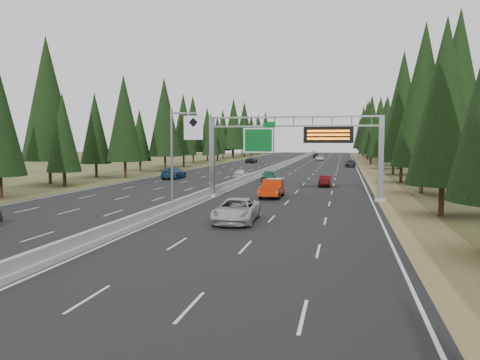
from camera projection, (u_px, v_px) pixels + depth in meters
The scene contains 18 objects.
road at pixel (275, 170), 89.78m from camera, with size 32.00×260.00×0.08m, color black.
shoulder_right at pixel (371, 171), 85.93m from camera, with size 3.60×260.00×0.06m, color olive.
shoulder_left at pixel (187, 168), 93.63m from camera, with size 3.60×260.00×0.06m, color #414A22.
median_barrier at pixel (275, 168), 89.75m from camera, with size 0.70×260.00×0.85m.
sign_gantry at pixel (300, 144), 43.53m from camera, with size 16.75×0.98×7.80m.
hov_sign_pole at pixel (179, 152), 35.73m from camera, with size 2.80×0.50×8.00m.
tree_row_right at pixel (403, 116), 74.26m from camera, with size 11.92×240.92×18.93m.
tree_row_left at pixel (160, 121), 90.11m from camera, with size 11.88×243.15×18.92m.
silver_minivan at pixel (237, 210), 31.72m from camera, with size 2.66×5.78×1.61m, color #B0B0B5.
red_pickup at pixel (273, 187), 45.89m from camera, with size 1.94×5.42×1.77m.
car_ahead_green at pixel (268, 176), 64.01m from camera, with size 1.71×4.25×1.45m, color #125136.
car_ahead_dkred at pixel (325, 181), 56.69m from camera, with size 1.36×3.89×1.28m, color #530B0E.
car_ahead_dkgrey at pixel (350, 163), 97.76m from camera, with size 2.07×5.09×1.48m, color black.
car_ahead_white at pixel (320, 158), 130.03m from camera, with size 2.26×4.90×1.36m, color white.
car_ahead_far at pixel (316, 155), 151.41m from camera, with size 1.87×4.64×1.58m, color black.
car_onc_blue at pixel (174, 173), 67.90m from camera, with size 2.31×5.69×1.65m, color navy.
car_onc_white at pixel (241, 174), 67.57m from camera, with size 1.72×4.26×1.45m, color silver.
car_onc_far at pixel (252, 160), 115.56m from camera, with size 2.20×4.78×1.33m, color black.
Camera 1 is at (12.92, -8.95, 5.62)m, focal length 35.00 mm.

